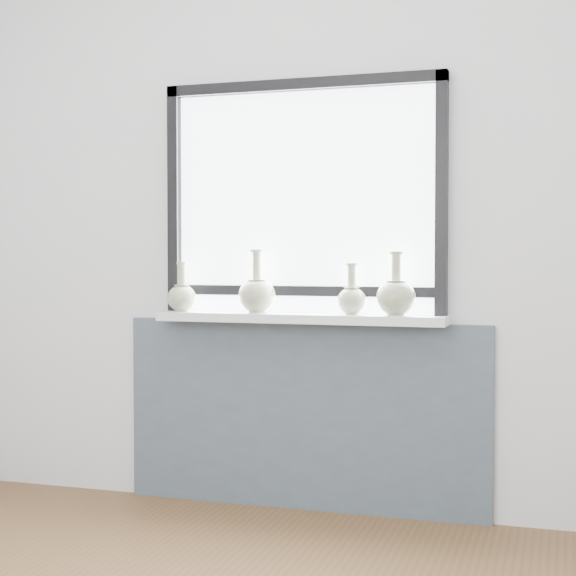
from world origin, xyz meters
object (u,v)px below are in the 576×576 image
(windowsill, at_px, (299,318))
(vase_a, at_px, (182,296))
(vase_b, at_px, (257,293))
(vase_c, at_px, (352,298))
(vase_d, at_px, (396,295))

(windowsill, distance_m, vase_a, 0.57)
(vase_b, relative_size, vase_c, 1.27)
(vase_a, relative_size, vase_c, 1.02)
(windowsill, xyz_separation_m, vase_c, (0.24, 0.01, 0.09))
(vase_a, height_order, vase_c, vase_a)
(windowsill, bearing_deg, vase_a, -178.09)
(vase_a, distance_m, vase_d, 1.00)
(vase_a, xyz_separation_m, vase_d, (1.00, 0.01, 0.02))
(windowsill, bearing_deg, vase_b, -179.75)
(windowsill, distance_m, vase_b, 0.23)
(windowsill, relative_size, vase_d, 4.77)
(vase_a, bearing_deg, windowsill, 1.91)
(vase_a, bearing_deg, vase_c, 1.87)
(vase_d, bearing_deg, vase_a, -179.38)
(vase_a, height_order, vase_d, vase_d)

